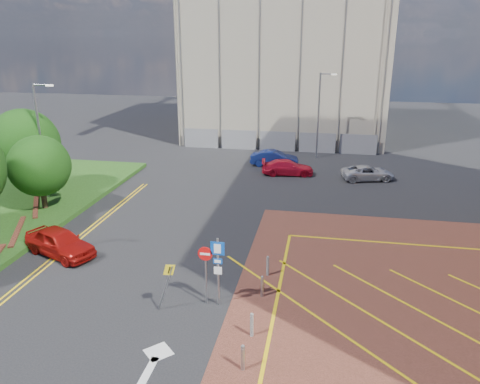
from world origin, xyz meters
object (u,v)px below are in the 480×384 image
(lamp_back, at_px, (319,112))
(car_blue_back, at_px, (274,158))
(lamp_left_far, at_px, (41,137))
(sign_cluster, at_px, (213,265))
(car_red_left, at_px, (60,242))
(warning_sign, at_px, (167,281))
(car_red_back, at_px, (288,167))
(tree_c, at_px, (39,166))
(car_silver_back, at_px, (368,173))
(tree_d, at_px, (24,144))

(lamp_back, relative_size, car_blue_back, 1.89)
(lamp_left_far, relative_size, sign_cluster, 2.50)
(car_red_left, bearing_deg, warning_sign, -95.73)
(car_red_left, distance_m, car_red_back, 20.50)
(warning_sign, relative_size, car_red_left, 0.51)
(tree_c, height_order, sign_cluster, tree_c)
(car_red_back, bearing_deg, lamp_back, -27.21)
(lamp_back, distance_m, car_red_back, 7.67)
(tree_c, xyz_separation_m, car_red_back, (15.26, 11.70, -2.56))
(tree_c, relative_size, lamp_left_far, 0.61)
(tree_c, height_order, car_silver_back, tree_c)
(car_red_back, relative_size, car_silver_back, 1.02)
(car_blue_back, bearing_deg, tree_d, 125.33)
(sign_cluster, xyz_separation_m, warning_sign, (-1.83, -0.85, -0.52))
(lamp_left_far, relative_size, lamp_back, 1.00)
(lamp_back, relative_size, car_silver_back, 1.87)
(lamp_left_far, bearing_deg, lamp_back, 40.86)
(warning_sign, bearing_deg, lamp_back, 78.62)
(lamp_left_far, distance_m, car_silver_back, 24.95)
(car_blue_back, xyz_separation_m, car_silver_back, (7.98, -2.83, -0.11))
(tree_c, xyz_separation_m, lamp_back, (17.58, 18.00, 1.17))
(tree_c, height_order, lamp_left_far, lamp_left_far)
(tree_d, height_order, warning_sign, tree_d)
(lamp_back, relative_size, sign_cluster, 2.50)
(lamp_back, relative_size, car_red_back, 1.83)
(warning_sign, xyz_separation_m, car_silver_back, (9.86, 21.26, -0.84))
(lamp_left_far, xyz_separation_m, car_blue_back, (14.77, 12.22, -3.96))
(lamp_back, height_order, warning_sign, lamp_back)
(tree_c, height_order, lamp_back, lamp_back)
(tree_c, distance_m, car_red_left, 7.69)
(lamp_left_far, bearing_deg, tree_d, 154.32)
(lamp_back, height_order, car_blue_back, lamp_back)
(warning_sign, relative_size, car_silver_back, 0.53)
(sign_cluster, relative_size, car_silver_back, 0.75)
(car_red_back, bearing_deg, tree_d, 108.48)
(sign_cluster, distance_m, warning_sign, 2.08)
(tree_c, xyz_separation_m, sign_cluster, (13.80, -9.02, -1.24))
(warning_sign, xyz_separation_m, car_red_left, (-7.47, 4.12, -0.68))
(lamp_left_far, distance_m, lamp_back, 24.46)
(lamp_back, xyz_separation_m, warning_sign, (-5.61, -27.86, -2.93))
(lamp_back, xyz_separation_m, car_silver_back, (4.25, -6.61, -3.77))
(lamp_left_far, xyz_separation_m, car_red_back, (16.18, 9.70, -4.03))
(car_red_back, bearing_deg, car_silver_back, -99.72)
(tree_c, bearing_deg, car_red_back, 37.49)
(warning_sign, bearing_deg, car_red_left, 151.11)
(lamp_back, height_order, car_silver_back, lamp_back)
(car_red_back, height_order, car_silver_back, car_red_back)
(tree_c, bearing_deg, car_silver_back, 27.56)
(tree_c, relative_size, car_red_back, 1.12)
(car_red_back, bearing_deg, lamp_left_far, 113.95)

